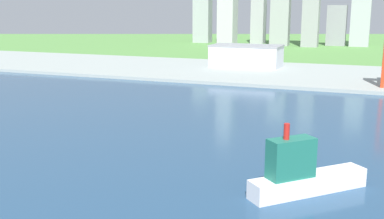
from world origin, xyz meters
name	(u,v)px	position (x,y,z in m)	size (l,w,h in m)	color
ground_plane	(205,130)	(0.00, 300.00, 0.00)	(2400.00, 2400.00, 0.00)	#558E43
water_bay	(143,173)	(0.00, 240.00, 0.07)	(840.00, 360.00, 0.15)	navy
industrial_pier	(285,74)	(0.00, 490.00, 1.25)	(840.00, 140.00, 2.50)	#97A19C
ferry_boat	(302,174)	(51.10, 241.10, 6.34)	(31.48, 31.97, 21.79)	white
warehouse_main	(246,56)	(-38.81, 513.10, 12.20)	(61.31, 34.01, 19.36)	silver
distant_skyline	(277,3)	(-72.77, 808.96, 60.56)	(263.23, 61.08, 153.39)	#9AA0A2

